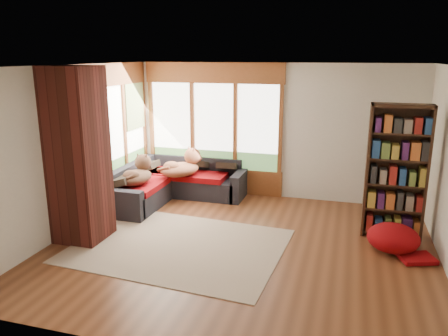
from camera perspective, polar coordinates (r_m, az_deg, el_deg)
The scene contains 16 objects.
floor at distance 6.55m, azimuth 2.20°, elevation -10.22°, with size 5.50×5.50×0.00m, color #592E18.
ceiling at distance 5.94m, azimuth 2.45°, elevation 13.18°, with size 5.50×5.50×0.00m, color white.
wall_back at distance 8.51m, azimuth 6.42°, elevation 4.75°, with size 5.50×0.04×2.60m, color silver.
wall_front at distance 3.85m, azimuth -6.84°, elevation -7.64°, with size 5.50×0.04×2.60m, color silver.
wall_left at distance 7.27m, azimuth -19.24°, elevation 2.30°, with size 0.04×5.00×2.60m, color silver.
windows_back at distance 8.76m, azimuth -1.39°, elevation 5.45°, with size 2.82×0.10×1.90m.
windows_left at distance 8.23m, azimuth -14.31°, elevation 4.39°, with size 0.10×2.62×1.90m.
roller_blind at distance 8.87m, azimuth -11.59°, elevation 7.88°, with size 0.03×0.72×0.90m, color #889F61.
brick_chimney at distance 6.79m, azimuth -18.51°, elevation 1.54°, with size 0.70×0.70×2.60m, color #471914.
sectional_sofa at distance 8.55m, azimuth -7.75°, elevation -2.12°, with size 2.20×2.20×0.80m.
area_rug at distance 6.59m, azimuth -5.87°, elevation -10.04°, with size 3.00×2.29×0.01m, color beige.
bookshelf at distance 7.06m, azimuth 21.56°, elevation -0.51°, with size 0.88×0.29×2.06m.
pouf at distance 6.78m, azimuth 21.24°, elevation -8.43°, with size 0.73×0.73×0.40m, color #8E0608.
dog_tan at distance 8.39m, azimuth -5.42°, elevation 0.91°, with size 0.89×0.93×0.46m.
dog_brindle at distance 8.02m, azimuth -11.23°, elevation -0.06°, with size 0.51×0.81×0.43m.
throw_pillows at distance 8.45m, azimuth -7.14°, elevation 0.79°, with size 1.98×1.68×0.45m.
Camera 1 is at (1.43, -5.76, 2.75)m, focal length 35.00 mm.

